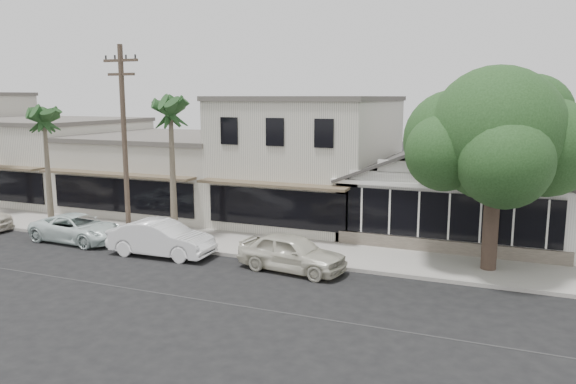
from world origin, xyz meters
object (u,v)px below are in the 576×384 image
at_px(car_0, 292,252).
at_px(shade_tree, 495,138).
at_px(car_2, 78,228).
at_px(utility_pole, 124,140).
at_px(car_1, 161,238).

relative_size(car_0, shade_tree, 0.55).
bearing_deg(car_0, car_2, 95.95).
bearing_deg(car_0, utility_pole, 90.57).
distance_m(car_1, car_2, 5.03).
relative_size(car_2, shade_tree, 0.59).
height_order(utility_pole, car_0, utility_pole).
bearing_deg(utility_pole, car_2, -162.28).
bearing_deg(car_1, car_2, 82.54).
distance_m(car_0, car_1, 5.95).
distance_m(utility_pole, car_1, 4.99).
relative_size(utility_pole, car_1, 1.96).
height_order(car_1, shade_tree, shade_tree).
relative_size(utility_pole, car_2, 1.95).
relative_size(utility_pole, car_0, 2.07).
xyz_separation_m(utility_pole, car_2, (-2.33, -0.74, -4.15)).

